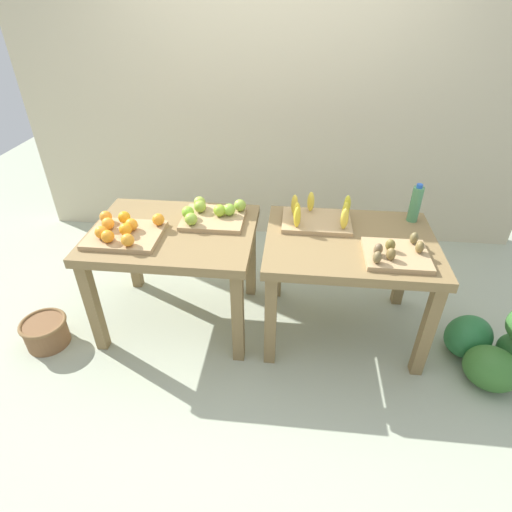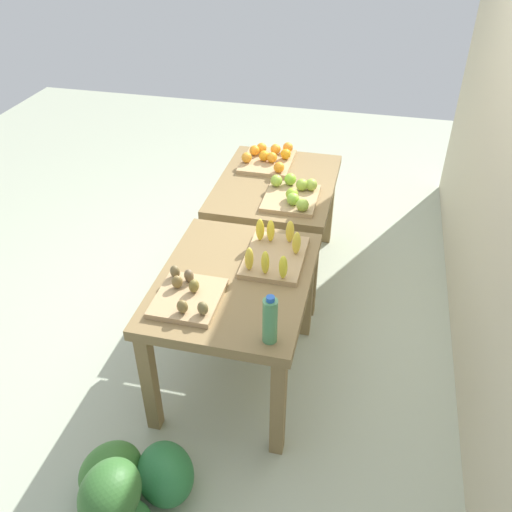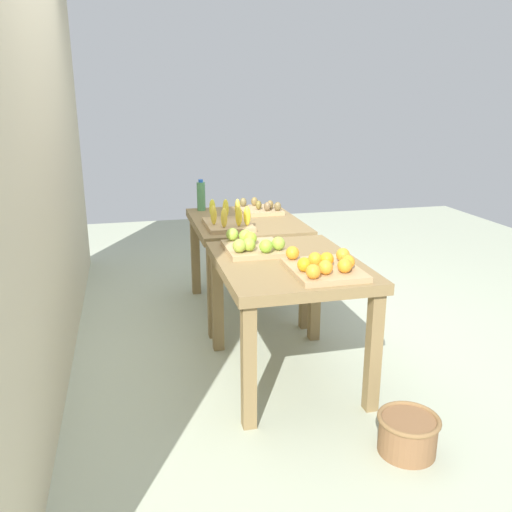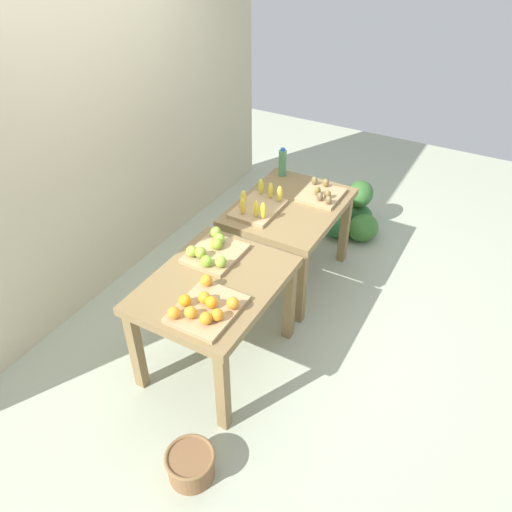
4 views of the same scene
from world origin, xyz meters
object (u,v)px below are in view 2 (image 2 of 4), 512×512
at_px(watermelon_pile, 128,487).
at_px(wicker_basket, 255,198).
at_px(banana_crate, 274,253).
at_px(orange_bin, 268,158).
at_px(water_bottle, 270,320).
at_px(display_table_left, 276,195).
at_px(kiwi_bin, 188,295).
at_px(display_table_right, 235,293).
at_px(apple_bin, 293,194).

xyz_separation_m(watermelon_pile, wicker_basket, (-2.91, -0.09, -0.08)).
bearing_deg(banana_crate, orange_bin, -166.22).
bearing_deg(orange_bin, water_bottle, 12.40).
relative_size(display_table_left, banana_crate, 2.33).
distance_m(kiwi_bin, watermelon_pile, 0.93).
distance_m(orange_bin, banana_crate, 1.22).
bearing_deg(display_table_left, watermelon_pile, -7.18).
distance_m(kiwi_bin, wicker_basket, 2.30).
relative_size(display_table_right, apple_bin, 2.40).
height_order(water_bottle, watermelon_pile, water_bottle).
bearing_deg(apple_bin, watermelon_pile, -12.73).
xyz_separation_m(display_table_left, banana_crate, (0.91, 0.17, 0.15)).
distance_m(display_table_left, display_table_right, 1.12).
height_order(orange_bin, banana_crate, banana_crate).
height_order(display_table_right, wicker_basket, display_table_right).
bearing_deg(banana_crate, wicker_basket, -163.38).
bearing_deg(wicker_basket, banana_crate, 16.62).
distance_m(display_table_left, water_bottle, 1.58).
xyz_separation_m(display_table_right, wicker_basket, (-1.96, -0.35, -0.53)).
bearing_deg(apple_bin, kiwi_bin, -16.46).
height_order(display_table_left, water_bottle, water_bottle).
bearing_deg(apple_bin, water_bottle, 5.50).
bearing_deg(display_table_left, banana_crate, 10.81).
distance_m(display_table_left, orange_bin, 0.33).
height_order(display_table_right, water_bottle, water_bottle).
xyz_separation_m(apple_bin, kiwi_bin, (1.12, -0.33, -0.01)).
xyz_separation_m(apple_bin, banana_crate, (0.69, 0.02, 0.00)).
bearing_deg(banana_crate, display_table_right, -40.43).
bearing_deg(watermelon_pile, display_table_left, 172.82).
xyz_separation_m(water_bottle, wicker_basket, (-2.38, -0.63, -0.76)).
height_order(display_table_right, orange_bin, orange_bin).
distance_m(water_bottle, wicker_basket, 2.58).
bearing_deg(display_table_right, display_table_left, 180.00).
distance_m(display_table_right, wicker_basket, 2.06).
relative_size(apple_bin, water_bottle, 1.69).
relative_size(display_table_left, watermelon_pile, 1.58).
height_order(orange_bin, water_bottle, water_bottle).
bearing_deg(water_bottle, watermelon_pile, -45.53).
bearing_deg(wicker_basket, display_table_right, 10.11).
height_order(apple_bin, wicker_basket, apple_bin).
xyz_separation_m(kiwi_bin, wicker_basket, (-2.19, -0.17, -0.67)).
relative_size(display_table_right, banana_crate, 2.33).
relative_size(orange_bin, banana_crate, 1.01).
distance_m(kiwi_bin, water_bottle, 0.50).
xyz_separation_m(orange_bin, banana_crate, (1.18, 0.29, 0.00)).
relative_size(watermelon_pile, wicker_basket, 2.21).
bearing_deg(watermelon_pile, kiwi_bin, 173.32).
distance_m(apple_bin, kiwi_bin, 1.17).
xyz_separation_m(water_bottle, watermelon_pile, (0.53, -0.54, -0.67)).
height_order(orange_bin, watermelon_pile, orange_bin).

